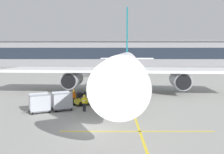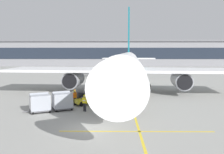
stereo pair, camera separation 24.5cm
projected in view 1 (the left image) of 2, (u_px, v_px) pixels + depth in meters
name	position (u px, v px, depth m)	size (l,w,h in m)	color
ground_plane	(91.00, 128.00, 19.64)	(600.00, 600.00, 0.00)	gray
parked_airplane	(126.00, 67.00, 35.98)	(35.66, 45.72, 15.40)	white
belt_loader	(90.00, 97.00, 28.60)	(5.23, 3.81, 2.93)	gold
baggage_cart_lead	(62.00, 101.00, 25.67)	(2.80, 2.30, 1.91)	#515156
baggage_cart_second	(40.00, 102.00, 24.70)	(2.80, 2.30, 1.91)	#515156
ground_crew_by_loader	(97.00, 97.00, 27.58)	(0.56, 0.33, 1.74)	#514C42
ground_crew_by_carts	(85.00, 102.00, 25.01)	(0.53, 0.37, 1.74)	black
ground_crew_marshaller	(75.00, 97.00, 27.81)	(0.42, 0.48, 1.74)	black
safety_cone_engine_keepout	(74.00, 91.00, 35.65)	(0.60, 0.60, 0.68)	black
apron_guidance_line_lead_in	(127.00, 94.00, 35.58)	(0.20, 110.00, 0.01)	yellow
apron_guidance_line_stop_bar	(138.00, 131.00, 18.85)	(12.00, 0.20, 0.01)	yellow
terminal_building	(118.00, 53.00, 108.77)	(113.32, 21.91, 10.72)	gray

